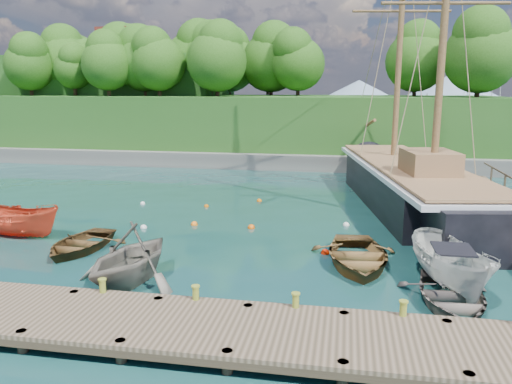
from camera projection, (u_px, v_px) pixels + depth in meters
ground at (258, 263)px, 19.81m from camera, size 160.00×160.00×0.00m
dock_near at (290, 336)px, 13.11m from camera, size 20.00×3.20×1.10m
bollard_0 at (104, 310)px, 15.60m from camera, size 0.26×0.26×0.45m
bollard_1 at (196, 318)px, 15.07m from camera, size 0.26×0.26×0.45m
bollard_2 at (295, 326)px, 14.55m from camera, size 0.26×0.26×0.45m
bollard_3 at (401, 335)px, 14.02m from camera, size 0.26×0.26×0.45m
rowboat_0 at (80, 250)px, 21.34m from camera, size 3.19×4.27×0.84m
rowboat_1 at (131, 283)px, 17.80m from camera, size 4.52×4.99×2.30m
rowboat_2 at (357, 265)px, 19.54m from camera, size 3.93×5.21×1.02m
rowboat_3 at (450, 305)px, 15.94m from camera, size 3.14×4.30×0.87m
motorboat_orange at (20, 236)px, 23.34m from camera, size 4.56×2.11×1.70m
cabin_boat_white at (450, 288)px, 17.31m from camera, size 2.95×5.19×1.89m
schooner at (409, 189)px, 28.81m from camera, size 8.02×26.60×19.45m
mooring_buoy_0 at (144, 228)px, 24.66m from camera, size 0.33×0.33×0.33m
mooring_buoy_1 at (194, 225)px, 25.22m from camera, size 0.35×0.35×0.35m
mooring_buoy_2 at (251, 228)px, 24.64m from camera, size 0.36×0.36×0.36m
mooring_buoy_3 at (346, 226)px, 25.12m from camera, size 0.33×0.33×0.33m
mooring_buoy_4 at (206, 207)px, 29.06m from camera, size 0.28×0.28×0.28m
mooring_buoy_5 at (259, 201)px, 30.43m from camera, size 0.31×0.31×0.31m
mooring_buoy_6 at (143, 204)px, 29.72m from camera, size 0.29×0.29×0.29m
mooring_buoy_7 at (325, 254)px, 20.90m from camera, size 0.36×0.36×0.36m
headland at (188, 100)px, 51.11m from camera, size 51.00×19.31×12.90m
distant_ridge at (354, 102)px, 85.54m from camera, size 117.00×40.00×10.00m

